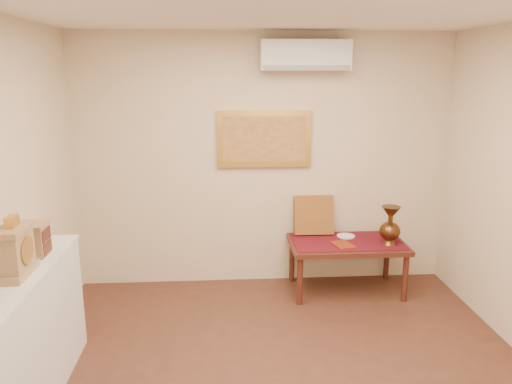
{
  "coord_description": "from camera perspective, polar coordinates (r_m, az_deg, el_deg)",
  "views": [
    {
      "loc": [
        -0.44,
        -3.01,
        2.3
      ],
      "look_at": [
        -0.16,
        1.15,
        1.28
      ],
      "focal_mm": 35.0,
      "sensor_mm": 36.0,
      "label": 1
    }
  ],
  "objects": [
    {
      "name": "wall_back",
      "position": [
        5.36,
        0.91,
        3.47
      ],
      "size": [
        4.0,
        0.02,
        2.7
      ],
      "primitive_type": "cube",
      "color": "beige",
      "rests_on": "ground"
    },
    {
      "name": "table_cloth",
      "position": [
        5.35,
        10.37,
        -5.6
      ],
      "size": [
        1.14,
        0.59,
        0.01
      ],
      "primitive_type": "cube",
      "color": "maroon",
      "rests_on": "low_table"
    },
    {
      "name": "brass_urn_tall",
      "position": [
        5.29,
        15.11,
        -3.26
      ],
      "size": [
        0.22,
        0.22,
        0.49
      ],
      "primitive_type": null,
      "color": "brown",
      "rests_on": "table_cloth"
    },
    {
      "name": "plate",
      "position": [
        5.49,
        10.23,
        -4.97
      ],
      "size": [
        0.2,
        0.2,
        0.01
      ],
      "primitive_type": "cylinder",
      "color": "white",
      "rests_on": "table_cloth"
    },
    {
      "name": "menu",
      "position": [
        5.22,
        9.89,
        -5.94
      ],
      "size": [
        0.24,
        0.29,
        0.01
      ],
      "primitive_type": "cube",
      "rotation": [
        0.0,
        0.0,
        0.26
      ],
      "color": "maroon",
      "rests_on": "table_cloth"
    },
    {
      "name": "cushion",
      "position": [
        5.48,
        6.59,
        -2.61
      ],
      "size": [
        0.43,
        0.19,
        0.44
      ],
      "primitive_type": "cube",
      "rotation": [
        -0.21,
        0.0,
        0.0
      ],
      "color": "maroon",
      "rests_on": "table_cloth"
    },
    {
      "name": "display_ledge",
      "position": [
        3.77,
        -25.95,
        -16.46
      ],
      "size": [
        0.37,
        2.02,
        0.98
      ],
      "color": "silver",
      "rests_on": "floor"
    },
    {
      "name": "mantel_clock",
      "position": [
        3.64,
        -25.78,
        -6.04
      ],
      "size": [
        0.17,
        0.36,
        0.41
      ],
      "color": "tan",
      "rests_on": "display_ledge"
    },
    {
      "name": "wooden_chest",
      "position": [
        3.99,
        -23.82,
        -4.98
      ],
      "size": [
        0.16,
        0.21,
        0.24
      ],
      "color": "tan",
      "rests_on": "display_ledge"
    },
    {
      "name": "low_table",
      "position": [
        5.37,
        10.34,
        -6.3
      ],
      "size": [
        1.2,
        0.7,
        0.55
      ],
      "color": "#4D2117",
      "rests_on": "floor"
    },
    {
      "name": "painting",
      "position": [
        5.3,
        0.95,
        6.09
      ],
      "size": [
        1.0,
        0.06,
        0.6
      ],
      "color": "gold",
      "rests_on": "wall_back"
    },
    {
      "name": "ac_unit",
      "position": [
        5.2,
        5.64,
        15.26
      ],
      "size": [
        0.9,
        0.25,
        0.3
      ],
      "color": "silver",
      "rests_on": "wall_back"
    }
  ]
}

